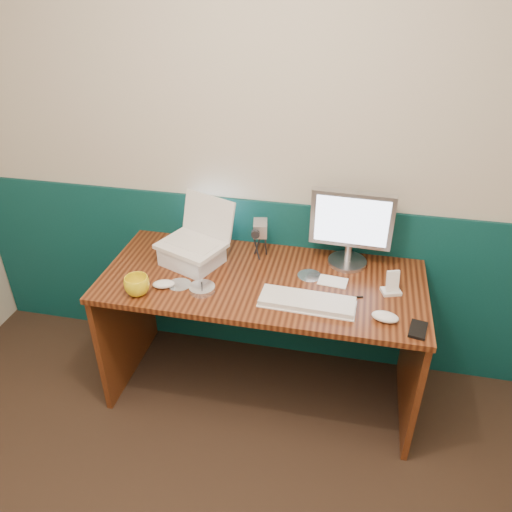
% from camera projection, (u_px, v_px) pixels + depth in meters
% --- Properties ---
extents(back_wall, '(3.50, 0.04, 2.50)m').
position_uv_depth(back_wall, '(264.00, 156.00, 2.54)').
color(back_wall, '#BEB5A0').
rests_on(back_wall, ground).
extents(wainscot, '(3.48, 0.02, 1.00)m').
position_uv_depth(wainscot, '(263.00, 279.00, 2.92)').
color(wainscot, '#073434').
rests_on(wainscot, ground).
extents(desk, '(1.60, 0.70, 0.75)m').
position_uv_depth(desk, '(262.00, 337.00, 2.67)').
color(desk, '#331409').
rests_on(desk, ground).
extents(laptop_riser, '(0.34, 0.32, 0.09)m').
position_uv_depth(laptop_riser, '(192.00, 255.00, 2.57)').
color(laptop_riser, silver).
rests_on(laptop_riser, desk).
extents(laptop, '(0.38, 0.34, 0.26)m').
position_uv_depth(laptop, '(190.00, 225.00, 2.48)').
color(laptop, silver).
rests_on(laptop, laptop_riser).
extents(monitor, '(0.41, 0.13, 0.40)m').
position_uv_depth(monitor, '(351.00, 229.00, 2.49)').
color(monitor, '#B0B0B5').
rests_on(monitor, desk).
extents(keyboard, '(0.44, 0.16, 0.03)m').
position_uv_depth(keyboard, '(307.00, 302.00, 2.29)').
color(keyboard, white).
rests_on(keyboard, desk).
extents(mouse_right, '(0.13, 0.09, 0.04)m').
position_uv_depth(mouse_right, '(385.00, 317.00, 2.18)').
color(mouse_right, white).
rests_on(mouse_right, desk).
extents(mouse_left, '(0.12, 0.09, 0.04)m').
position_uv_depth(mouse_left, '(164.00, 284.00, 2.40)').
color(mouse_left, silver).
rests_on(mouse_left, desk).
extents(mug, '(0.13, 0.13, 0.09)m').
position_uv_depth(mug, '(137.00, 286.00, 2.34)').
color(mug, yellow).
rests_on(mug, desk).
extents(camcorder, '(0.11, 0.15, 0.20)m').
position_uv_depth(camcorder, '(260.00, 239.00, 2.61)').
color(camcorder, '#B1B1B6').
rests_on(camcorder, desk).
extents(cd_spindle, '(0.13, 0.13, 0.03)m').
position_uv_depth(cd_spindle, '(202.00, 289.00, 2.38)').
color(cd_spindle, silver).
rests_on(cd_spindle, desk).
extents(cd_loose_a, '(0.12, 0.12, 0.00)m').
position_uv_depth(cd_loose_a, '(179.00, 284.00, 2.43)').
color(cd_loose_a, silver).
rests_on(cd_loose_a, desk).
extents(cd_loose_b, '(0.12, 0.12, 0.00)m').
position_uv_depth(cd_loose_b, '(309.00, 276.00, 2.50)').
color(cd_loose_b, silver).
rests_on(cd_loose_b, desk).
extents(pen, '(0.14, 0.04, 0.01)m').
position_uv_depth(pen, '(348.00, 297.00, 2.33)').
color(pen, black).
rests_on(pen, desk).
extents(papers, '(0.15, 0.11, 0.00)m').
position_uv_depth(papers, '(333.00, 281.00, 2.45)').
color(papers, white).
rests_on(papers, desk).
extents(dock, '(0.10, 0.09, 0.02)m').
position_uv_depth(dock, '(391.00, 291.00, 2.37)').
color(dock, silver).
rests_on(dock, desk).
extents(music_player, '(0.07, 0.05, 0.10)m').
position_uv_depth(music_player, '(393.00, 281.00, 2.33)').
color(music_player, white).
rests_on(music_player, dock).
extents(pda, '(0.09, 0.13, 0.01)m').
position_uv_depth(pda, '(418.00, 330.00, 2.13)').
color(pda, black).
rests_on(pda, desk).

